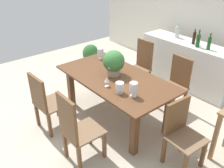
# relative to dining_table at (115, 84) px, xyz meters

# --- Properties ---
(ground_plane) EXTENTS (7.04, 7.04, 0.00)m
(ground_plane) POSITION_rel_dining_table_xyz_m (0.00, -0.08, -0.64)
(ground_plane) COLOR #BCB29E
(back_wall) EXTENTS (6.40, 0.10, 2.60)m
(back_wall) POSITION_rel_dining_table_xyz_m (0.00, 2.52, 0.66)
(back_wall) COLOR silver
(back_wall) RESTS_ON ground
(dining_table) EXTENTS (1.95, 1.03, 0.77)m
(dining_table) POSITION_rel_dining_table_xyz_m (0.00, 0.00, 0.00)
(dining_table) COLOR brown
(dining_table) RESTS_ON ground
(chair_far_right) EXTENTS (0.44, 0.42, 0.96)m
(chair_far_right) POSITION_rel_dining_table_xyz_m (0.44, 1.00, -0.12)
(chair_far_right) COLOR brown
(chair_far_right) RESTS_ON ground
(chair_foot_end) EXTENTS (0.45, 0.46, 0.91)m
(chair_foot_end) POSITION_rel_dining_table_xyz_m (1.28, 0.01, -0.14)
(chair_foot_end) COLOR brown
(chair_foot_end) RESTS_ON ground
(chair_near_left) EXTENTS (0.49, 0.47, 0.96)m
(chair_near_left) POSITION_rel_dining_table_xyz_m (-0.43, -1.01, -0.11)
(chair_near_left) COLOR brown
(chair_near_left) RESTS_ON ground
(chair_near_right) EXTENTS (0.42, 0.47, 1.04)m
(chair_near_right) POSITION_rel_dining_table_xyz_m (0.44, -1.02, -0.08)
(chair_near_right) COLOR brown
(chair_near_right) RESTS_ON ground
(chair_far_left) EXTENTS (0.43, 0.50, 1.00)m
(chair_far_left) POSITION_rel_dining_table_xyz_m (-0.44, 1.02, -0.10)
(chair_far_left) COLOR brown
(chair_far_left) RESTS_ON ground
(flower_centerpiece) EXTENTS (0.34, 0.34, 0.41)m
(flower_centerpiece) POSITION_rel_dining_table_xyz_m (-0.08, 0.03, 0.34)
(flower_centerpiece) COLOR gray
(flower_centerpiece) RESTS_ON dining_table
(crystal_vase_left) EXTENTS (0.12, 0.12, 0.16)m
(crystal_vase_left) POSITION_rel_dining_table_xyz_m (0.41, -0.27, 0.22)
(crystal_vase_left) COLOR silver
(crystal_vase_left) RESTS_ON dining_table
(crystal_vase_center_near) EXTENTS (0.11, 0.11, 0.20)m
(crystal_vase_center_near) POSITION_rel_dining_table_xyz_m (-0.73, 0.26, 0.25)
(crystal_vase_center_near) COLOR silver
(crystal_vase_center_near) RESTS_ON dining_table
(crystal_vase_right) EXTENTS (0.11, 0.11, 0.21)m
(crystal_vase_right) POSITION_rel_dining_table_xyz_m (0.59, -0.19, 0.25)
(crystal_vase_right) COLOR silver
(crystal_vase_right) RESTS_ON dining_table
(wine_glass) EXTENTS (0.07, 0.07, 0.14)m
(wine_glass) POSITION_rel_dining_table_xyz_m (0.14, -0.29, 0.23)
(wine_glass) COLOR silver
(wine_glass) RESTS_ON dining_table
(kitchen_counter) EXTENTS (1.98, 0.52, 0.93)m
(kitchen_counter) POSITION_rel_dining_table_xyz_m (0.03, 1.88, -0.18)
(kitchen_counter) COLOR silver
(kitchen_counter) RESTS_ON ground
(wine_bottle_clear) EXTENTS (0.07, 0.07, 0.32)m
(wine_bottle_clear) POSITION_rel_dining_table_xyz_m (0.27, 1.77, 0.41)
(wine_bottle_clear) COLOR #194C1E
(wine_bottle_clear) RESTS_ON kitchen_counter
(wine_bottle_green) EXTENTS (0.06, 0.06, 0.31)m
(wine_bottle_green) POSITION_rel_dining_table_xyz_m (0.47, 1.80, 0.41)
(wine_bottle_green) COLOR #194C1E
(wine_bottle_green) RESTS_ON kitchen_counter
(wine_bottle_tall) EXTENTS (0.06, 0.06, 0.29)m
(wine_bottle_tall) POSITION_rel_dining_table_xyz_m (0.12, 1.86, 0.40)
(wine_bottle_tall) COLOR black
(wine_bottle_tall) RESTS_ON kitchen_counter
(wine_bottle_amber) EXTENTS (0.08, 0.08, 0.31)m
(wine_bottle_amber) POSITION_rel_dining_table_xyz_m (-0.33, 1.94, 0.41)
(wine_bottle_amber) COLOR #B2BFB7
(wine_bottle_amber) RESTS_ON kitchen_counter
(potted_plant_floor) EXTENTS (0.40, 0.40, 0.54)m
(potted_plant_floor) POSITION_rel_dining_table_xyz_m (-1.98, 0.90, -0.35)
(potted_plant_floor) COLOR brown
(potted_plant_floor) RESTS_ON ground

